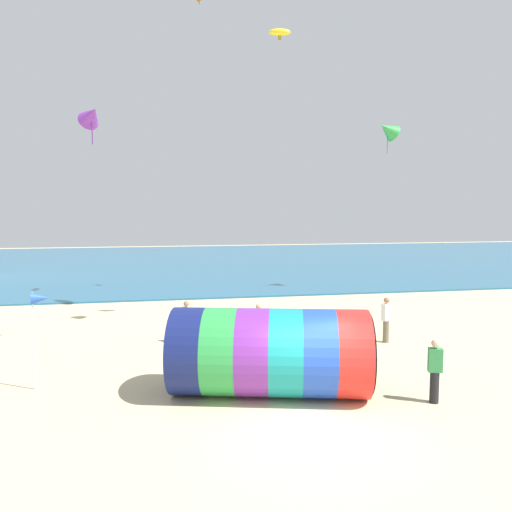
{
  "coord_description": "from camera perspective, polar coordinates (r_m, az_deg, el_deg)",
  "views": [
    {
      "loc": [
        -3.52,
        -10.83,
        5.15
      ],
      "look_at": [
        -0.63,
        4.32,
        3.69
      ],
      "focal_mm": 35.0,
      "sensor_mm": 36.0,
      "label": 1
    }
  ],
  "objects": [
    {
      "name": "kite_green_delta",
      "position": [
        31.75,
        14.82,
        13.79
      ],
      "size": [
        1.57,
        1.28,
        2.12
      ],
      "color": "green"
    },
    {
      "name": "bystander_far_left",
      "position": [
        19.42,
        -7.94,
        -7.47
      ],
      "size": [
        0.35,
        0.42,
        1.66
      ],
      "color": "black",
      "rests_on": "ground"
    },
    {
      "name": "kite_purple_delta",
      "position": [
        17.15,
        -18.27,
        15.05
      ],
      "size": [
        1.02,
        1.1,
        1.36
      ],
      "color": "purple"
    },
    {
      "name": "giant_inflatable_tube",
      "position": [
        14.02,
        1.67,
        -10.93
      ],
      "size": [
        5.83,
        3.67,
        2.41
      ],
      "color": "navy",
      "rests_on": "ground"
    },
    {
      "name": "ground_plane",
      "position": [
        12.49,
        6.93,
        -18.98
      ],
      "size": [
        120.0,
        120.0,
        0.0
      ],
      "primitive_type": "plane",
      "color": "#CCBA8C"
    },
    {
      "name": "sea",
      "position": [
        48.56,
        -6.6,
        -0.68
      ],
      "size": [
        120.0,
        40.0,
        0.1
      ],
      "primitive_type": "cube",
      "color": "#236084",
      "rests_on": "ground"
    },
    {
      "name": "bystander_near_water",
      "position": [
        19.16,
        0.27,
        -7.76
      ],
      "size": [
        0.39,
        0.27,
        1.57
      ],
      "color": "black",
      "rests_on": "ground"
    },
    {
      "name": "beach_flag",
      "position": [
        15.41,
        -23.49,
        -4.92
      ],
      "size": [
        0.47,
        0.36,
        2.82
      ],
      "color": "silver",
      "rests_on": "ground"
    },
    {
      "name": "bystander_mid_beach",
      "position": [
        20.04,
        14.66,
        -7.0
      ],
      "size": [
        0.42,
        0.34,
        1.77
      ],
      "color": "#726651",
      "rests_on": "ground"
    },
    {
      "name": "kite_handler",
      "position": [
        14.37,
        19.77,
        -12.18
      ],
      "size": [
        0.41,
        0.33,
        1.73
      ],
      "color": "black",
      "rests_on": "ground"
    },
    {
      "name": "kite_yellow_parafoil",
      "position": [
        22.91,
        2.72,
        24.19
      ],
      "size": [
        0.97,
        0.5,
        0.47
      ],
      "color": "yellow"
    }
  ]
}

